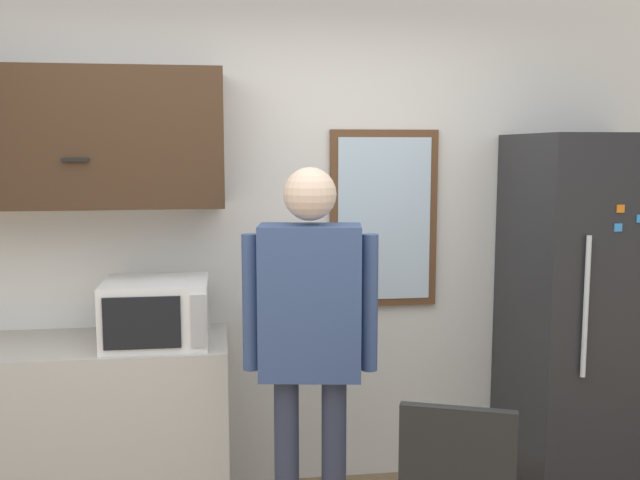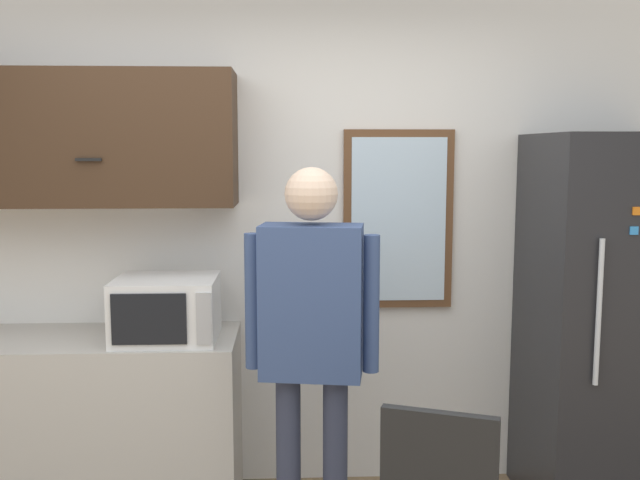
{
  "view_description": "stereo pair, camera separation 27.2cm",
  "coord_description": "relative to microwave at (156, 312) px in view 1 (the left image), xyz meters",
  "views": [
    {
      "loc": [
        -0.17,
        -1.98,
        1.8
      ],
      "look_at": [
        0.23,
        0.95,
        1.42
      ],
      "focal_mm": 40.0,
      "sensor_mm": 36.0,
      "label": 1
    },
    {
      "loc": [
        0.1,
        -2.0,
        1.8
      ],
      "look_at": [
        0.23,
        0.95,
        1.42
      ],
      "focal_mm": 40.0,
      "sensor_mm": 36.0,
      "label": 2
    }
  ],
  "objects": [
    {
      "name": "microwave",
      "position": [
        0.0,
        0.0,
        0.0
      ],
      "size": [
        0.48,
        0.43,
        0.3
      ],
      "color": "white",
      "rests_on": "counter"
    },
    {
      "name": "upper_cabinets",
      "position": [
        -0.69,
        0.17,
        0.81
      ],
      "size": [
        2.04,
        0.39,
        0.65
      ],
      "color": "#3D2819"
    },
    {
      "name": "counter",
      "position": [
        -0.69,
        0.06,
        -0.59
      ],
      "size": [
        2.04,
        0.58,
        0.89
      ],
      "color": "#BCB7AD",
      "rests_on": "ground_plane"
    },
    {
      "name": "person",
      "position": [
        0.69,
        -0.35,
        0.02
      ],
      "size": [
        0.58,
        0.28,
        1.72
      ],
      "rotation": [
        0.0,
        0.0,
        -0.15
      ],
      "color": "#33384C",
      "rests_on": "ground_plane"
    },
    {
      "name": "refrigerator",
      "position": [
        2.14,
        -0.01,
        -0.1
      ],
      "size": [
        0.68,
        0.73,
        1.87
      ],
      "color": "#232326",
      "rests_on": "ground_plane"
    },
    {
      "name": "window",
      "position": [
        1.17,
        0.34,
        0.39
      ],
      "size": [
        0.58,
        0.05,
        0.94
      ],
      "color": "brown"
    },
    {
      "name": "back_wall",
      "position": [
        0.49,
        0.38,
        0.31
      ],
      "size": [
        6.0,
        0.06,
        2.7
      ],
      "color": "white",
      "rests_on": "ground_plane"
    }
  ]
}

